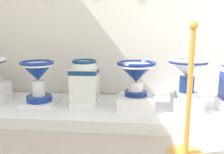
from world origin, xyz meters
name	(u,v)px	position (x,y,z in m)	size (l,w,h in m)	color
display_platform	(109,111)	(1.90, 2.17, 0.06)	(3.35, 0.98, 0.12)	white
plinth_block_leftmost	(40,103)	(1.09, 2.14, 0.14)	(0.38, 0.32, 0.04)	white
antique_toilet_leftmost	(38,74)	(1.09, 2.14, 0.48)	(0.38, 0.38, 0.47)	navy
plinth_block_rightmost	(85,102)	(1.61, 2.21, 0.15)	(0.28, 0.37, 0.06)	white
antique_toilet_rightmost	(85,79)	(1.61, 2.21, 0.42)	(0.31, 0.29, 0.47)	white
plinth_block_slender_white	(136,102)	(2.20, 2.11, 0.19)	(0.39, 0.35, 0.15)	white
antique_toilet_slender_white	(136,73)	(2.20, 2.11, 0.52)	(0.42, 0.42, 0.38)	navy
plinth_block_squat_floral	(186,102)	(2.75, 2.16, 0.19)	(0.30, 0.37, 0.14)	white
antique_toilet_squat_floral	(188,69)	(2.75, 2.16, 0.56)	(0.42, 0.42, 0.42)	silver
stanchion_post_near_right	(188,121)	(2.59, 1.34, 0.29)	(0.28, 0.28, 1.03)	gold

